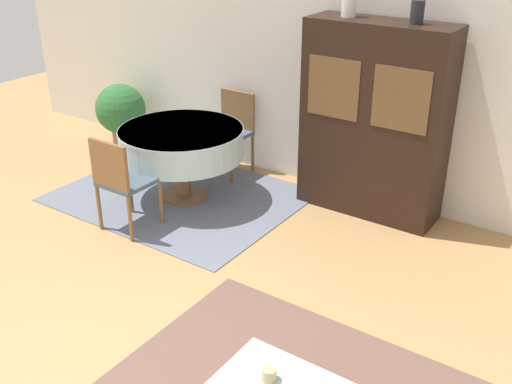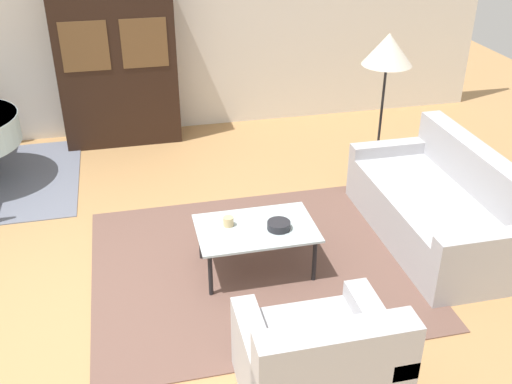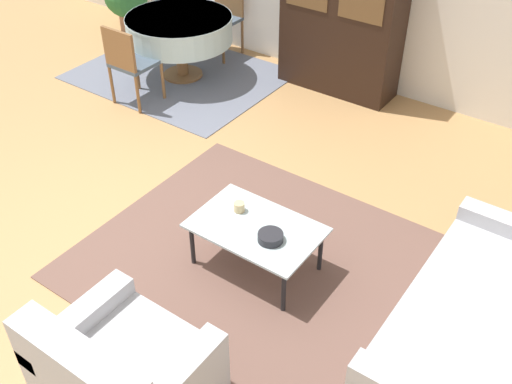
% 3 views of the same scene
% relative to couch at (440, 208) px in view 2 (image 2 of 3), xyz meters
% --- Properties ---
extents(ground_plane, '(14.00, 14.00, 0.00)m').
position_rel_couch_xyz_m(ground_plane, '(-2.93, -0.44, -0.30)').
color(ground_plane, tan).
extents(wall_back, '(10.00, 0.06, 2.70)m').
position_rel_couch_xyz_m(wall_back, '(-2.93, 3.19, 1.05)').
color(wall_back, silver).
rests_on(wall_back, ground_plane).
extents(area_rug, '(2.73, 2.35, 0.01)m').
position_rel_couch_xyz_m(area_rug, '(-1.74, -0.07, -0.30)').
color(area_rug, brown).
rests_on(area_rug, ground_plane).
extents(couch, '(0.94, 1.90, 0.85)m').
position_rel_couch_xyz_m(couch, '(0.00, 0.00, 0.00)').
color(couch, '#B2B2B7').
rests_on(couch, ground_plane).
extents(armchair, '(0.94, 0.81, 0.82)m').
position_rel_couch_xyz_m(armchair, '(-1.68, -1.60, 0.01)').
color(armchair, '#B2B2B7').
rests_on(armchair, ground_plane).
extents(coffee_table, '(0.98, 0.64, 0.41)m').
position_rel_couch_xyz_m(coffee_table, '(-1.74, -0.12, 0.08)').
color(coffee_table, black).
rests_on(coffee_table, area_rug).
extents(display_cabinet, '(1.36, 0.48, 1.86)m').
position_rel_couch_xyz_m(display_cabinet, '(-2.71, 2.91, 0.63)').
color(display_cabinet, black).
rests_on(display_cabinet, ground_plane).
extents(floor_lamp, '(0.51, 0.51, 1.55)m').
position_rel_couch_xyz_m(floor_lamp, '(-0.03, 1.35, 1.05)').
color(floor_lamp, black).
rests_on(floor_lamp, ground_plane).
extents(cup, '(0.09, 0.09, 0.08)m').
position_rel_couch_xyz_m(cup, '(-1.95, -0.05, 0.16)').
color(cup, tan).
rests_on(cup, coffee_table).
extents(bowl, '(0.19, 0.19, 0.06)m').
position_rel_couch_xyz_m(bowl, '(-1.56, -0.19, 0.15)').
color(bowl, '#232328').
rests_on(bowl, coffee_table).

